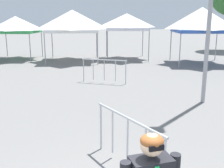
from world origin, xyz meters
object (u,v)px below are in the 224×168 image
(canopy_tent_far_right, at_px, (72,21))
(crowd_barrier_by_lift, at_px, (128,133))
(canopy_tent_behind_left, at_px, (127,22))
(crowd_barrier_mid_lot, at_px, (104,66))
(canopy_tent_center, at_px, (16,25))
(canopy_tent_left_of_center, at_px, (202,20))

(canopy_tent_far_right, relative_size, crowd_barrier_by_lift, 2.03)
(canopy_tent_behind_left, xyz_separation_m, crowd_barrier_mid_lot, (-1.41, -7.39, -1.85))
(canopy_tent_center, xyz_separation_m, canopy_tent_left_of_center, (12.31, -2.02, 0.34))
(canopy_tent_far_right, height_order, canopy_tent_behind_left, canopy_tent_far_right)
(canopy_tent_left_of_center, relative_size, crowd_barrier_mid_lot, 1.74)
(canopy_tent_center, height_order, canopy_tent_far_right, canopy_tent_far_right)
(crowd_barrier_by_lift, bearing_deg, canopy_tent_center, 115.37)
(canopy_tent_behind_left, bearing_deg, crowd_barrier_by_lift, -93.12)
(crowd_barrier_by_lift, bearing_deg, canopy_tent_far_right, 101.76)
(canopy_tent_far_right, xyz_separation_m, canopy_tent_left_of_center, (8.24, -1.16, 0.08))
(canopy_tent_far_right, height_order, canopy_tent_left_of_center, canopy_tent_left_of_center)
(canopy_tent_left_of_center, bearing_deg, canopy_tent_center, 170.66)
(canopy_tent_center, distance_m, canopy_tent_behind_left, 7.74)
(canopy_tent_behind_left, relative_size, crowd_barrier_mid_lot, 1.57)
(canopy_tent_behind_left, bearing_deg, canopy_tent_left_of_center, -24.02)
(canopy_tent_center, xyz_separation_m, crowd_barrier_mid_lot, (6.33, -7.38, -1.66))
(crowd_barrier_mid_lot, bearing_deg, canopy_tent_left_of_center, 41.86)
(canopy_tent_center, relative_size, crowd_barrier_mid_lot, 1.47)
(canopy_tent_far_right, xyz_separation_m, crowd_barrier_mid_lot, (2.26, -6.52, -1.92))
(canopy_tent_behind_left, height_order, canopy_tent_left_of_center, canopy_tent_left_of_center)
(canopy_tent_far_right, relative_size, canopy_tent_left_of_center, 1.03)
(canopy_tent_far_right, bearing_deg, canopy_tent_left_of_center, -8.04)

